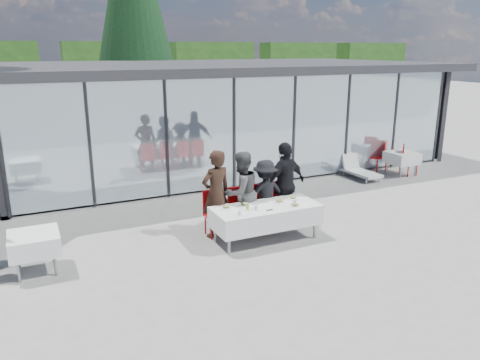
# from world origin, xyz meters

# --- Properties ---
(ground) EXTENTS (90.00, 90.00, 0.00)m
(ground) POSITION_xyz_m (0.00, 0.00, 0.00)
(ground) COLOR gray
(ground) RESTS_ON ground
(pavilion) EXTENTS (14.80, 8.80, 3.44)m
(pavilion) POSITION_xyz_m (2.00, 8.16, 2.15)
(pavilion) COLOR gray
(pavilion) RESTS_ON ground
(treeline) EXTENTS (62.50, 2.00, 4.40)m
(treeline) POSITION_xyz_m (-2.00, 28.00, 2.20)
(treeline) COLOR #1B3E13
(treeline) RESTS_ON ground
(dining_table) EXTENTS (2.26, 0.96, 0.75)m
(dining_table) POSITION_xyz_m (0.11, 0.38, 0.54)
(dining_table) COLOR silver
(dining_table) RESTS_ON ground
(diner_a) EXTENTS (0.82, 0.82, 1.90)m
(diner_a) POSITION_xyz_m (-0.75, 1.01, 0.95)
(diner_a) COLOR black
(diner_a) RESTS_ON ground
(diner_chair_a) EXTENTS (0.44, 0.44, 0.97)m
(diner_chair_a) POSITION_xyz_m (-0.75, 1.13, 0.54)
(diner_chair_a) COLOR red
(diner_chair_a) RESTS_ON ground
(diner_b) EXTENTS (1.08, 1.08, 1.81)m
(diner_b) POSITION_xyz_m (-0.16, 1.01, 0.91)
(diner_b) COLOR #494949
(diner_b) RESTS_ON ground
(diner_chair_b) EXTENTS (0.44, 0.44, 0.97)m
(diner_chair_b) POSITION_xyz_m (-0.16, 1.13, 0.54)
(diner_chair_b) COLOR red
(diner_chair_b) RESTS_ON ground
(diner_c) EXTENTS (1.05, 1.05, 1.57)m
(diner_c) POSITION_xyz_m (0.43, 1.01, 0.78)
(diner_c) COLOR black
(diner_c) RESTS_ON ground
(diner_chair_c) EXTENTS (0.44, 0.44, 0.97)m
(diner_chair_c) POSITION_xyz_m (0.43, 1.13, 0.54)
(diner_chair_c) COLOR red
(diner_chair_c) RESTS_ON ground
(diner_d) EXTENTS (1.36, 1.36, 1.92)m
(diner_d) POSITION_xyz_m (0.94, 1.01, 0.96)
(diner_d) COLOR black
(diner_d) RESTS_ON ground
(diner_chair_d) EXTENTS (0.44, 0.44, 0.97)m
(diner_chair_d) POSITION_xyz_m (0.94, 1.13, 0.54)
(diner_chair_d) COLOR red
(diner_chair_d) RESTS_ON ground
(plate_a) EXTENTS (0.26, 0.26, 0.07)m
(plate_a) POSITION_xyz_m (-0.69, 0.60, 0.78)
(plate_a) COLOR white
(plate_a) RESTS_ON dining_table
(plate_b) EXTENTS (0.26, 0.26, 0.07)m
(plate_b) POSITION_xyz_m (-0.28, 0.60, 0.78)
(plate_b) COLOR white
(plate_b) RESTS_ON dining_table
(plate_c) EXTENTS (0.26, 0.26, 0.07)m
(plate_c) POSITION_xyz_m (0.49, 0.48, 0.78)
(plate_c) COLOR white
(plate_c) RESTS_ON dining_table
(plate_d) EXTENTS (0.26, 0.26, 0.07)m
(plate_d) POSITION_xyz_m (0.88, 0.56, 0.78)
(plate_d) COLOR white
(plate_d) RESTS_ON dining_table
(plate_extra) EXTENTS (0.26, 0.26, 0.07)m
(plate_extra) POSITION_xyz_m (0.66, 0.11, 0.78)
(plate_extra) COLOR white
(plate_extra) RESTS_ON dining_table
(juice_bottle) EXTENTS (0.06, 0.06, 0.14)m
(juice_bottle) POSITION_xyz_m (-0.34, 0.32, 0.82)
(juice_bottle) COLOR #90B34A
(juice_bottle) RESTS_ON dining_table
(drinking_glasses) EXTENTS (1.44, 0.25, 0.10)m
(drinking_glasses) POSITION_xyz_m (-0.03, 0.19, 0.80)
(drinking_glasses) COLOR silver
(drinking_glasses) RESTS_ON dining_table
(folded_eyeglasses) EXTENTS (0.14, 0.03, 0.01)m
(folded_eyeglasses) POSITION_xyz_m (0.05, 0.11, 0.76)
(folded_eyeglasses) COLOR black
(folded_eyeglasses) RESTS_ON dining_table
(spare_table_left) EXTENTS (0.86, 0.86, 0.74)m
(spare_table_left) POSITION_xyz_m (-4.34, 0.83, 0.55)
(spare_table_left) COLOR silver
(spare_table_left) RESTS_ON ground
(spare_table_right) EXTENTS (0.86, 0.86, 0.74)m
(spare_table_right) POSITION_xyz_m (6.53, 3.20, 0.55)
(spare_table_right) COLOR silver
(spare_table_right) RESTS_ON ground
(spare_chair_a) EXTENTS (0.62, 0.62, 0.97)m
(spare_chair_a) POSITION_xyz_m (6.66, 3.15, 0.54)
(spare_chair_a) COLOR red
(spare_chair_a) RESTS_ON ground
(spare_chair_b) EXTENTS (0.62, 0.62, 0.97)m
(spare_chair_b) POSITION_xyz_m (6.30, 3.90, 0.54)
(spare_chair_b) COLOR red
(spare_chair_b) RESTS_ON ground
(lounger) EXTENTS (0.66, 1.36, 0.72)m
(lounger) POSITION_xyz_m (5.10, 3.56, 0.26)
(lounger) COLOR silver
(lounger) RESTS_ON ground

